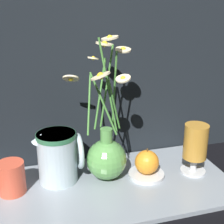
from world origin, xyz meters
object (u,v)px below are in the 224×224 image
object	(u,v)px
orange_fruit	(147,162)
vase_with_flowers	(106,154)
ceramic_pitcher	(59,155)
tea_glass	(195,144)
yellow_mug	(10,178)

from	to	relation	value
orange_fruit	vase_with_flowers	bearing A→B (deg)	167.34
ceramic_pitcher	tea_glass	size ratio (longest dim) A/B	1.03
yellow_mug	orange_fruit	size ratio (longest dim) A/B	1.11
tea_glass	orange_fruit	distance (m)	0.14
yellow_mug	orange_fruit	distance (m)	0.36
vase_with_flowers	orange_fruit	xyz separation A→B (m)	(0.11, -0.02, -0.03)
yellow_mug	ceramic_pitcher	bearing A→B (deg)	10.87
tea_glass	yellow_mug	bearing A→B (deg)	175.72
vase_with_flowers	yellow_mug	world-z (taller)	vase_with_flowers
ceramic_pitcher	orange_fruit	distance (m)	0.24
yellow_mug	tea_glass	bearing A→B (deg)	-4.28
vase_with_flowers	yellow_mug	size ratio (longest dim) A/B	4.68
yellow_mug	ceramic_pitcher	size ratio (longest dim) A/B	0.56
ceramic_pitcher	orange_fruit	world-z (taller)	ceramic_pitcher
ceramic_pitcher	orange_fruit	bearing A→B (deg)	-11.39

